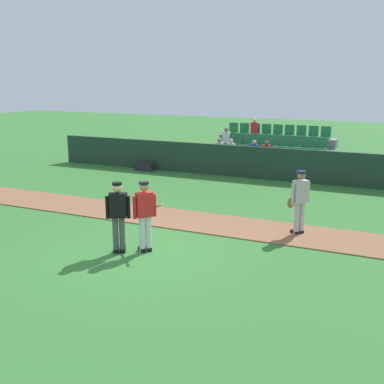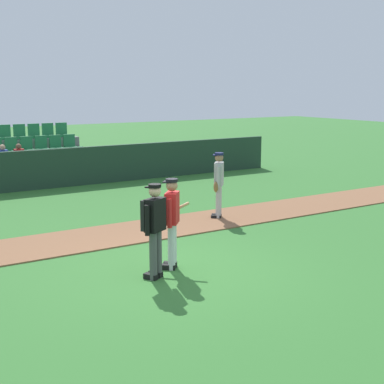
# 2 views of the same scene
# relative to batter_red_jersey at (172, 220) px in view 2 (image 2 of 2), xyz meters

# --- Properties ---
(ground_plane) EXTENTS (80.00, 80.00, 0.00)m
(ground_plane) POSITION_rel_batter_red_jersey_xyz_m (-0.03, -0.16, -0.97)
(ground_plane) COLOR #33702D
(infield_dirt_path) EXTENTS (28.00, 1.92, 0.03)m
(infield_dirt_path) POSITION_rel_batter_red_jersey_xyz_m (-0.03, 2.79, -0.95)
(infield_dirt_path) COLOR brown
(infield_dirt_path) RESTS_ON ground
(dugout_fence) EXTENTS (20.00, 0.16, 1.35)m
(dugout_fence) POSITION_rel_batter_red_jersey_xyz_m (-0.03, 9.61, -0.29)
(dugout_fence) COLOR #1E3828
(dugout_fence) RESTS_ON ground
(stadium_bleachers) EXTENTS (5.55, 2.95, 2.30)m
(stadium_bleachers) POSITION_rel_batter_red_jersey_xyz_m (-0.06, 11.48, -0.35)
(stadium_bleachers) COLOR slate
(stadium_bleachers) RESTS_ON ground
(batter_red_jersey) EXTENTS (0.75, 0.68, 1.76)m
(batter_red_jersey) POSITION_rel_batter_red_jersey_xyz_m (0.00, 0.00, 0.00)
(batter_red_jersey) COLOR silver
(batter_red_jersey) RESTS_ON ground
(umpire_home_plate) EXTENTS (0.54, 0.44, 1.76)m
(umpire_home_plate) POSITION_rel_batter_red_jersey_xyz_m (-0.55, -0.32, 0.03)
(umpire_home_plate) COLOR #4C4C4C
(umpire_home_plate) RESTS_ON ground
(runner_grey_jersey) EXTENTS (0.54, 0.52, 1.76)m
(runner_grey_jersey) POSITION_rel_batter_red_jersey_xyz_m (3.10, 2.89, -0.01)
(runner_grey_jersey) COLOR #B2B2B2
(runner_grey_jersey) RESTS_ON ground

